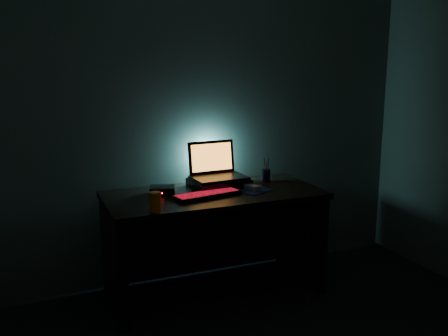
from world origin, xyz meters
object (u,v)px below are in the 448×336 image
laptop (216,169)px  keyboard (207,195)px  router (162,191)px  mouse (253,187)px  juice_glass (155,202)px  pen_cup (266,175)px

laptop → keyboard: laptop is taller
keyboard → router: (-0.26, 0.16, 0.01)m
laptop → mouse: (0.19, -0.24, -0.10)m
mouse → router: (-0.62, 0.13, 0.01)m
keyboard → juice_glass: (-0.41, -0.20, 0.05)m
laptop → juice_glass: (-0.58, -0.47, -0.06)m
juice_glass → router: bearing=68.3°
juice_glass → router: 0.39m
laptop → juice_glass: bearing=-144.7°
mouse → router: bearing=144.6°
laptop → keyboard: (-0.17, -0.27, -0.11)m
laptop → keyboard: 0.34m
router → laptop: bearing=29.0°
pen_cup → router: (-0.83, -0.07, -0.02)m
laptop → juice_glass: 0.75m
keyboard → juice_glass: juice_glass is taller
keyboard → mouse: bearing=-5.5°
laptop → router: (-0.44, -0.10, -0.09)m
router → mouse: bearing=3.7°
router → keyboard: bearing=-16.3°
juice_glass → router: size_ratio=0.61×
mouse → pen_cup: size_ratio=1.19×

